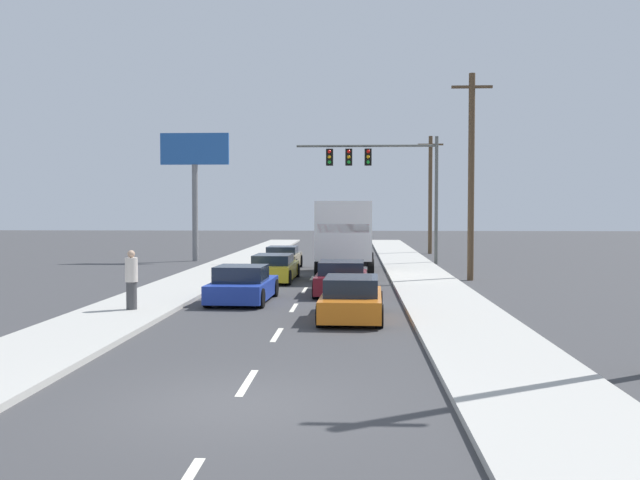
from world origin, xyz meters
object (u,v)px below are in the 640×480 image
car_tan (283,258)px  roadside_billboard (195,169)px  utility_pole_mid (471,174)px  traffic_signal_mast (373,167)px  box_truck (346,234)px  utility_pole_far (430,193)px  car_maroon (342,279)px  pedestrian_near_corner (131,280)px  car_yellow (274,268)px  car_orange (352,299)px  car_blue (243,286)px

car_tan → roadside_billboard: 9.63m
roadside_billboard → utility_pole_mid: bearing=-37.1°
traffic_signal_mast → roadside_billboard: 11.06m
car_tan → utility_pole_mid: bearing=-32.3°
box_truck → utility_pole_far: utility_pole_far is taller
box_truck → car_maroon: 7.47m
box_truck → utility_pole_mid: utility_pole_mid is taller
pedestrian_near_corner → box_truck: bearing=63.5°
car_tan → box_truck: size_ratio=0.54×
roadside_billboard → car_yellow: bearing=-62.7°
car_orange → roadside_billboard: size_ratio=0.55×
car_blue → box_truck: size_ratio=0.56×
roadside_billboard → car_orange: bearing=-67.0°
box_truck → roadside_billboard: (-9.38, 9.52, 3.61)m
box_truck → car_orange: bearing=-88.6°
box_truck → car_yellow: bearing=-141.2°
traffic_signal_mast → car_maroon: bearing=-96.0°
car_tan → utility_pole_far: bearing=55.8°
traffic_signal_mast → pedestrian_near_corner: (-7.83, -20.20, -4.60)m
pedestrian_near_corner → car_blue: bearing=45.2°
car_maroon → utility_pole_mid: (5.66, 5.52, 4.15)m
car_orange → box_truck: bearing=91.4°
car_tan → car_yellow: (0.25, -6.44, -0.01)m
car_yellow → car_blue: car_blue is taller
car_maroon → car_tan: bearing=106.6°
box_truck → utility_pole_far: (5.81, 17.45, 2.32)m
utility_pole_mid → pedestrian_near_corner: 16.58m
box_truck → utility_pole_far: 18.54m
car_blue → car_orange: (3.75, -3.62, 0.01)m
car_orange → traffic_signal_mast: bearing=86.8°
car_yellow → utility_pole_mid: bearing=4.8°
box_truck → utility_pole_mid: bearing=-17.9°
utility_pole_far → pedestrian_near_corner: utility_pole_far is taller
utility_pole_far → roadside_billboard: utility_pole_far is taller
car_tan → car_maroon: size_ratio=0.99×
car_yellow → car_maroon: 5.70m
utility_pole_mid → roadside_billboard: (-14.98, 11.32, 0.88)m
car_orange → car_tan: bearing=102.3°
utility_pole_far → utility_pole_mid: bearing=-90.6°
car_blue → box_truck: box_truck is taller
box_truck → pedestrian_near_corner: 14.24m
car_maroon → pedestrian_near_corner: pedestrian_near_corner is taller
traffic_signal_mast → box_truck: bearing=-101.2°
traffic_signal_mast → utility_pole_mid: 10.21m
traffic_signal_mast → utility_pole_far: size_ratio=0.97×
pedestrian_near_corner → traffic_signal_mast: bearing=68.8°
car_yellow → car_blue: 7.22m
utility_pole_far → car_tan: bearing=-124.2°
roadside_billboard → car_blue: bearing=-72.8°
car_blue → utility_pole_mid: (9.01, 7.95, 4.17)m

